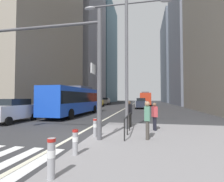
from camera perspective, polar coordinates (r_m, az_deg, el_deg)
name	(u,v)px	position (r m, az deg, el deg)	size (l,w,h in m)	color
ground_plane	(123,109)	(29.00, 3.73, -6.22)	(160.00, 160.00, 0.00)	#303033
median_island	(189,145)	(8.14, 24.48, -16.09)	(9.00, 10.00, 0.15)	gray
lane_centre_line	(129,106)	(38.92, 5.62, -5.17)	(0.20, 80.00, 0.01)	beige
office_tower_left_mid	(82,38)	(57.44, -10.13, 17.29)	(11.21, 19.46, 42.29)	gray
office_tower_left_far	(101,52)	(79.96, -3.67, 12.81)	(11.05, 24.87, 45.38)	slate
office_tower_right_mid	(193,7)	(57.05, 25.66, 24.06)	(10.90, 19.23, 54.14)	slate
office_tower_right_far	(176,60)	(79.50, 20.76, 9.64)	(11.06, 24.37, 36.23)	slate
city_bus_blue_oncoming	(75,99)	(20.07, -12.36, -2.75)	(2.90, 11.01, 3.40)	blue
sedan_white_oncoming	(13,110)	(16.36, -30.34, -5.62)	(2.08, 4.32, 1.94)	silver
city_bus_red_receding	(145,98)	(44.29, 11.14, -2.40)	(2.77, 10.86, 3.40)	red
car_oncoming_mid	(98,102)	(37.01, -4.76, -3.80)	(2.20, 4.32, 1.94)	gold
car_receding_near	(141,103)	(31.43, 9.72, -4.08)	(2.14, 4.09, 1.94)	#232838
car_receding_far	(141,103)	(31.69, 9.82, -4.06)	(2.13, 4.55, 1.94)	silver
car_oncoming_far	(106,101)	(49.07, -2.06, -3.40)	(2.07, 4.09, 1.94)	#B2A899
traffic_signal_gantry	(52,54)	(8.93, -19.61, 11.54)	(7.09, 0.65, 6.00)	#515156
street_lamp_post	(127,46)	(10.94, 4.91, 14.97)	(5.50, 0.32, 8.00)	#56565B
bollard_front	(51,156)	(4.50, -19.75, -19.99)	(0.20, 0.20, 0.95)	#99999E
bollard_left	(75,141)	(6.01, -12.27, -16.03)	(0.20, 0.20, 0.84)	#99999E
bollard_right	(95,127)	(8.41, -5.73, -11.90)	(0.20, 0.20, 0.88)	#99999E
pedestrian_railing	(128,120)	(9.36, 5.53, -9.55)	(0.06, 3.62, 0.98)	black
pedestrian_waiting	(155,115)	(10.23, 14.14, -7.87)	(0.35, 0.44, 1.60)	black
pedestrian_walking	(129,112)	(11.29, 5.79, -7.13)	(0.43, 0.44, 1.68)	#423D38
pedestrian_far	(147,118)	(8.00, 11.82, -8.91)	(0.29, 0.41, 1.73)	#423D38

